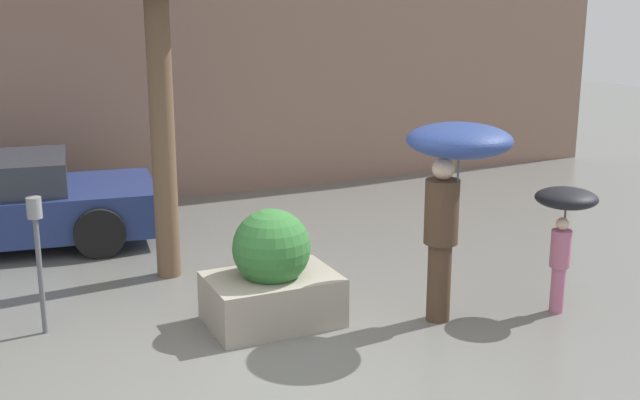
# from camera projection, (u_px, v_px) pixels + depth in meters

# --- Properties ---
(ground_plane) EXTENTS (40.00, 40.00, 0.00)m
(ground_plane) POSITION_uv_depth(u_px,v_px,m) (275.00, 375.00, 6.86)
(ground_plane) COLOR slate
(building_facade) EXTENTS (18.00, 0.30, 6.00)m
(building_facade) POSITION_uv_depth(u_px,v_px,m) (110.00, 6.00, 11.84)
(building_facade) COLOR #8C6B5B
(building_facade) RESTS_ON ground
(planter_box) EXTENTS (1.26, 0.88, 1.16)m
(planter_box) POSITION_uv_depth(u_px,v_px,m) (272.00, 276.00, 7.84)
(planter_box) COLOR #9E9384
(planter_box) RESTS_ON ground
(person_adult) EXTENTS (1.00, 1.00, 2.00)m
(person_adult) POSITION_uv_depth(u_px,v_px,m) (454.00, 167.00, 7.58)
(person_adult) COLOR #473323
(person_adult) RESTS_ON ground
(person_child) EXTENTS (0.62, 0.62, 1.28)m
(person_child) POSITION_uv_depth(u_px,v_px,m) (565.00, 215.00, 8.03)
(person_child) COLOR #B76684
(person_child) RESTS_ON ground
(parking_meter) EXTENTS (0.14, 0.14, 1.35)m
(parking_meter) POSITION_uv_depth(u_px,v_px,m) (37.00, 237.00, 7.47)
(parking_meter) COLOR #595B60
(parking_meter) RESTS_ON ground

